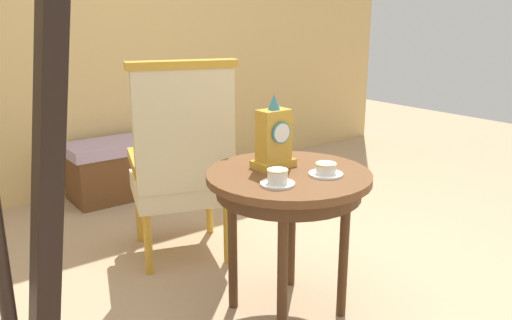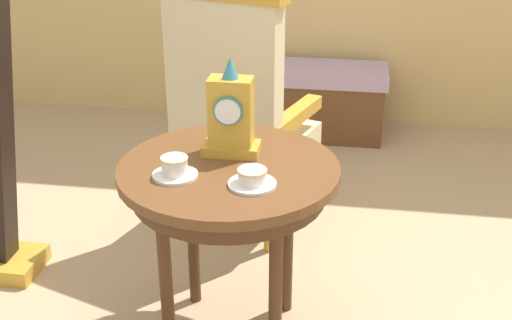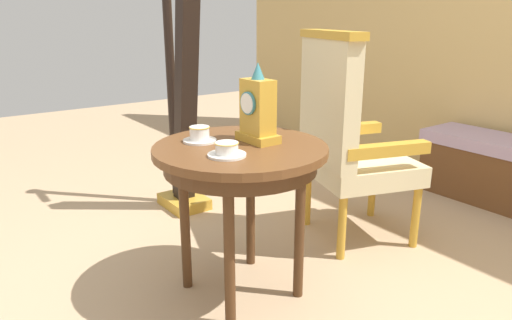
{
  "view_description": "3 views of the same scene",
  "coord_description": "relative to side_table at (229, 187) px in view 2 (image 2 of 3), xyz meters",
  "views": [
    {
      "loc": [
        -1.51,
        -1.7,
        1.37
      ],
      "look_at": [
        -0.16,
        0.09,
        0.73
      ],
      "focal_mm": 36.46,
      "sensor_mm": 36.0,
      "label": 1
    },
    {
      "loc": [
        0.3,
        -1.93,
        1.6
      ],
      "look_at": [
        -0.0,
        0.03,
        0.68
      ],
      "focal_mm": 45.7,
      "sensor_mm": 36.0,
      "label": 2
    },
    {
      "loc": [
        1.48,
        -1.11,
        1.21
      ],
      "look_at": [
        -0.14,
        0.08,
        0.59
      ],
      "focal_mm": 32.95,
      "sensor_mm": 36.0,
      "label": 3
    }
  ],
  "objects": [
    {
      "name": "side_table",
      "position": [
        0.0,
        0.0,
        0.0
      ],
      "size": [
        0.73,
        0.73,
        0.69
      ],
      "color": "brown",
      "rests_on": "ground"
    },
    {
      "name": "teacup_left",
      "position": [
        -0.15,
        -0.11,
        0.11
      ],
      "size": [
        0.14,
        0.14,
        0.07
      ],
      "color": "white",
      "rests_on": "side_table"
    },
    {
      "name": "teacup_right",
      "position": [
        0.1,
        -0.13,
        0.1
      ],
      "size": [
        0.15,
        0.15,
        0.06
      ],
      "color": "white",
      "rests_on": "side_table"
    },
    {
      "name": "mantel_clock",
      "position": [
        -0.01,
        0.1,
        0.21
      ],
      "size": [
        0.19,
        0.11,
        0.34
      ],
      "color": "gold",
      "rests_on": "side_table"
    },
    {
      "name": "armchair",
      "position": [
        -0.11,
        0.77,
        -0.02
      ],
      "size": [
        0.68,
        0.68,
        1.14
      ],
      "color": "beige",
      "rests_on": "ground"
    },
    {
      "name": "window_bench",
      "position": [
        0.12,
        2.0,
        -0.39
      ],
      "size": [
        0.96,
        0.4,
        0.44
      ],
      "color": "#B299B7",
      "rests_on": "ground"
    }
  ]
}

